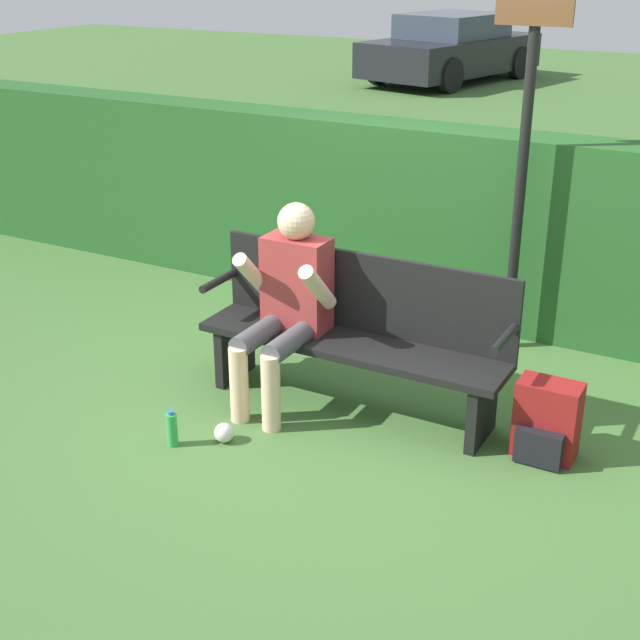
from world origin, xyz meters
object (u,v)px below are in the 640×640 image
object	(u,v)px
park_bench	(356,332)
backpack	(546,422)
person_seated	(287,298)
parked_car	(451,49)
signpost	(524,144)
water_bottle	(172,429)

from	to	relation	value
park_bench	backpack	distance (m)	1.21
person_seated	parked_car	bearing A→B (deg)	106.91
parked_car	signpost	bearing A→B (deg)	-144.42
park_bench	water_bottle	distance (m)	1.21
park_bench	signpost	world-z (taller)	signpost
park_bench	parked_car	xyz separation A→B (m)	(-4.39, 13.04, 0.16)
person_seated	parked_car	distance (m)	13.78
parked_car	park_bench	bearing A→B (deg)	-148.55
backpack	water_bottle	distance (m)	2.05
person_seated	backpack	world-z (taller)	person_seated
person_seated	signpost	world-z (taller)	signpost
park_bench	water_bottle	bearing A→B (deg)	-125.26
park_bench	signpost	size ratio (longest dim) A/B	0.78
parked_car	water_bottle	bearing A→B (deg)	-152.25
park_bench	parked_car	distance (m)	13.76
park_bench	backpack	size ratio (longest dim) A/B	4.31
signpost	parked_car	bearing A→B (deg)	112.75
person_seated	signpost	distance (m)	1.83
park_bench	person_seated	distance (m)	0.45
person_seated	signpost	bearing A→B (deg)	55.35
park_bench	parked_car	world-z (taller)	parked_car
backpack	signpost	xyz separation A→B (m)	(-0.62, 1.29, 1.21)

